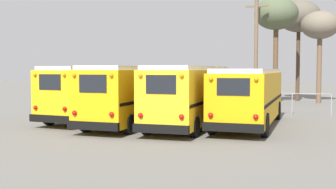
{
  "coord_description": "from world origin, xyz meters",
  "views": [
    {
      "loc": [
        8.22,
        -21.29,
        2.96
      ],
      "look_at": [
        0.0,
        0.09,
        1.59
      ],
      "focal_mm": 45.0,
      "sensor_mm": 36.0,
      "label": 1
    }
  ],
  "objects_px": {
    "bare_tree_1": "(276,15)",
    "bare_tree_2": "(320,27)",
    "school_bus_0": "(102,91)",
    "bare_tree_0": "(299,17)",
    "utility_pole": "(256,48)",
    "school_bus_3": "(250,95)",
    "school_bus_2": "(192,93)",
    "school_bus_1": "(138,93)"
  },
  "relations": [
    {
      "from": "school_bus_3",
      "to": "utility_pole",
      "type": "height_order",
      "value": "utility_pole"
    },
    {
      "from": "school_bus_2",
      "to": "bare_tree_0",
      "type": "height_order",
      "value": "bare_tree_0"
    },
    {
      "from": "school_bus_0",
      "to": "bare_tree_1",
      "type": "height_order",
      "value": "bare_tree_1"
    },
    {
      "from": "school_bus_0",
      "to": "bare_tree_2",
      "type": "xyz_separation_m",
      "value": [
        11.7,
        17.18,
        4.95
      ]
    },
    {
      "from": "school_bus_0",
      "to": "school_bus_3",
      "type": "bearing_deg",
      "value": 0.15
    },
    {
      "from": "school_bus_0",
      "to": "bare_tree_2",
      "type": "bearing_deg",
      "value": 55.74
    },
    {
      "from": "school_bus_3",
      "to": "bare_tree_1",
      "type": "distance_m",
      "value": 15.76
    },
    {
      "from": "school_bus_2",
      "to": "bare_tree_0",
      "type": "xyz_separation_m",
      "value": [
        3.97,
        20.11,
        6.13
      ]
    },
    {
      "from": "school_bus_0",
      "to": "school_bus_2",
      "type": "distance_m",
      "value": 5.86
    },
    {
      "from": "school_bus_0",
      "to": "utility_pole",
      "type": "height_order",
      "value": "utility_pole"
    },
    {
      "from": "school_bus_2",
      "to": "bare_tree_1",
      "type": "bearing_deg",
      "value": 80.88
    },
    {
      "from": "bare_tree_2",
      "to": "school_bus_1",
      "type": "bearing_deg",
      "value": -115.58
    },
    {
      "from": "bare_tree_0",
      "to": "bare_tree_2",
      "type": "relative_size",
      "value": 1.17
    },
    {
      "from": "school_bus_0",
      "to": "school_bus_1",
      "type": "height_order",
      "value": "school_bus_1"
    },
    {
      "from": "bare_tree_1",
      "to": "bare_tree_2",
      "type": "height_order",
      "value": "bare_tree_1"
    },
    {
      "from": "bare_tree_0",
      "to": "school_bus_3",
      "type": "bearing_deg",
      "value": -93.14
    },
    {
      "from": "school_bus_0",
      "to": "bare_tree_1",
      "type": "relative_size",
      "value": 1.08
    },
    {
      "from": "school_bus_2",
      "to": "school_bus_0",
      "type": "bearing_deg",
      "value": 172.75
    },
    {
      "from": "bare_tree_0",
      "to": "bare_tree_1",
      "type": "distance_m",
      "value": 4.96
    },
    {
      "from": "school_bus_2",
      "to": "bare_tree_2",
      "type": "xyz_separation_m",
      "value": [
        5.89,
        17.92,
        4.96
      ]
    },
    {
      "from": "bare_tree_1",
      "to": "bare_tree_2",
      "type": "xyz_separation_m",
      "value": [
        3.42,
        2.54,
        -0.85
      ]
    },
    {
      "from": "school_bus_3",
      "to": "school_bus_0",
      "type": "bearing_deg",
      "value": -179.85
    },
    {
      "from": "school_bus_0",
      "to": "bare_tree_0",
      "type": "bearing_deg",
      "value": 63.21
    },
    {
      "from": "school_bus_3",
      "to": "bare_tree_0",
      "type": "distance_m",
      "value": 20.34
    },
    {
      "from": "school_bus_2",
      "to": "utility_pole",
      "type": "bearing_deg",
      "value": 84.63
    },
    {
      "from": "school_bus_3",
      "to": "utility_pole",
      "type": "relative_size",
      "value": 1.07
    },
    {
      "from": "utility_pole",
      "to": "bare_tree_2",
      "type": "height_order",
      "value": "utility_pole"
    },
    {
      "from": "school_bus_1",
      "to": "bare_tree_0",
      "type": "relative_size",
      "value": 1.06
    },
    {
      "from": "bare_tree_2",
      "to": "bare_tree_1",
      "type": "bearing_deg",
      "value": -143.47
    },
    {
      "from": "school_bus_0",
      "to": "bare_tree_1",
      "type": "distance_m",
      "value": 17.8
    },
    {
      "from": "school_bus_3",
      "to": "bare_tree_0",
      "type": "bearing_deg",
      "value": 86.86
    },
    {
      "from": "bare_tree_1",
      "to": "school_bus_0",
      "type": "bearing_deg",
      "value": -119.48
    },
    {
      "from": "utility_pole",
      "to": "bare_tree_2",
      "type": "relative_size",
      "value": 1.13
    },
    {
      "from": "school_bus_2",
      "to": "school_bus_3",
      "type": "distance_m",
      "value": 3.0
    },
    {
      "from": "school_bus_2",
      "to": "bare_tree_1",
      "type": "xyz_separation_m",
      "value": [
        2.47,
        15.38,
        5.81
      ]
    },
    {
      "from": "utility_pole",
      "to": "bare_tree_0",
      "type": "bearing_deg",
      "value": 68.94
    },
    {
      "from": "school_bus_0",
      "to": "school_bus_1",
      "type": "xyz_separation_m",
      "value": [
        2.91,
        -1.2,
        -0.0
      ]
    },
    {
      "from": "school_bus_2",
      "to": "school_bus_3",
      "type": "bearing_deg",
      "value": 14.7
    },
    {
      "from": "school_bus_1",
      "to": "bare_tree_1",
      "type": "xyz_separation_m",
      "value": [
        5.37,
        15.85,
        5.81
      ]
    },
    {
      "from": "school_bus_2",
      "to": "bare_tree_0",
      "type": "bearing_deg",
      "value": 78.84
    },
    {
      "from": "school_bus_1",
      "to": "school_bus_0",
      "type": "bearing_deg",
      "value": 157.52
    },
    {
      "from": "school_bus_0",
      "to": "bare_tree_0",
      "type": "relative_size",
      "value": 1.04
    }
  ]
}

